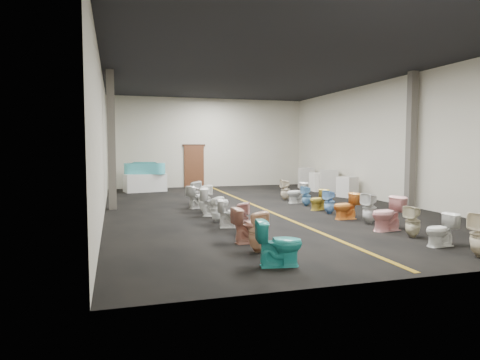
% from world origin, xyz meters
% --- Properties ---
extents(floor, '(16.00, 16.00, 0.00)m').
position_xyz_m(floor, '(0.00, 0.00, 0.00)').
color(floor, black).
rests_on(floor, ground).
extents(ceiling, '(16.00, 16.00, 0.00)m').
position_xyz_m(ceiling, '(0.00, 0.00, 4.50)').
color(ceiling, black).
rests_on(ceiling, ground).
extents(wall_back, '(10.00, 0.00, 10.00)m').
position_xyz_m(wall_back, '(0.00, 8.00, 2.25)').
color(wall_back, beige).
rests_on(wall_back, ground).
extents(wall_front, '(10.00, 0.00, 10.00)m').
position_xyz_m(wall_front, '(0.00, -8.00, 2.25)').
color(wall_front, beige).
rests_on(wall_front, ground).
extents(wall_left, '(0.00, 16.00, 16.00)m').
position_xyz_m(wall_left, '(-5.00, 0.00, 2.25)').
color(wall_left, beige).
rests_on(wall_left, ground).
extents(wall_right, '(0.00, 16.00, 16.00)m').
position_xyz_m(wall_right, '(5.00, 0.00, 2.25)').
color(wall_right, beige).
rests_on(wall_right, ground).
extents(aisle_stripe, '(0.12, 15.60, 0.01)m').
position_xyz_m(aisle_stripe, '(0.00, 0.00, 0.00)').
color(aisle_stripe, '#876413').
rests_on(aisle_stripe, floor).
extents(back_door, '(1.00, 0.10, 2.10)m').
position_xyz_m(back_door, '(-0.80, 7.94, 1.05)').
color(back_door, '#562D19').
rests_on(back_door, floor).
extents(door_frame, '(1.15, 0.08, 0.10)m').
position_xyz_m(door_frame, '(-0.80, 7.95, 2.12)').
color(door_frame, '#331C11').
rests_on(door_frame, back_door).
extents(column_left, '(0.25, 0.25, 4.50)m').
position_xyz_m(column_left, '(-4.75, 1.00, 2.25)').
color(column_left, '#59544C').
rests_on(column_left, floor).
extents(column_right, '(0.25, 0.25, 4.50)m').
position_xyz_m(column_right, '(4.75, -1.50, 2.25)').
color(column_right, '#59544C').
rests_on(column_right, floor).
extents(display_table, '(1.96, 1.26, 0.81)m').
position_xyz_m(display_table, '(-3.35, 6.41, 0.40)').
color(display_table, white).
rests_on(display_table, floor).
extents(bathtub, '(1.83, 0.94, 0.55)m').
position_xyz_m(bathtub, '(-3.35, 6.41, 1.07)').
color(bathtub, '#46BFCB').
rests_on(bathtub, display_table).
extents(appliance_crate_a, '(0.84, 0.84, 0.83)m').
position_xyz_m(appliance_crate_a, '(4.40, 1.87, 0.41)').
color(appliance_crate_a, silver).
rests_on(appliance_crate_a, floor).
extents(appliance_crate_b, '(0.98, 0.98, 1.03)m').
position_xyz_m(appliance_crate_b, '(4.40, 3.44, 0.51)').
color(appliance_crate_b, silver).
rests_on(appliance_crate_b, floor).
extents(appliance_crate_c, '(0.81, 0.81, 0.85)m').
position_xyz_m(appliance_crate_c, '(4.40, 4.33, 0.43)').
color(appliance_crate_c, white).
rests_on(appliance_crate_c, floor).
extents(appliance_crate_d, '(0.85, 0.85, 1.00)m').
position_xyz_m(appliance_crate_d, '(4.40, 5.76, 0.50)').
color(appliance_crate_d, beige).
rests_on(appliance_crate_d, floor).
extents(toilet_left_0, '(0.85, 0.57, 0.80)m').
position_xyz_m(toilet_left_0, '(-2.00, -6.78, 0.40)').
color(toilet_left_0, '#2BB0AE').
rests_on(toilet_left_0, floor).
extents(toilet_left_1, '(0.41, 0.40, 0.81)m').
position_xyz_m(toilet_left_1, '(-2.03, -5.75, 0.40)').
color(toilet_left_1, '#DFAE89').
rests_on(toilet_left_1, floor).
extents(toilet_left_2, '(0.77, 0.47, 0.76)m').
position_xyz_m(toilet_left_2, '(-1.94, -4.95, 0.38)').
color(toilet_left_2, tan).
rests_on(toilet_left_2, floor).
extents(toilet_left_3, '(0.46, 0.45, 0.76)m').
position_xyz_m(toilet_left_3, '(-1.84, -4.03, 0.38)').
color(toilet_left_3, '#D19593').
rests_on(toilet_left_3, floor).
extents(toilet_left_4, '(0.77, 0.54, 0.72)m').
position_xyz_m(toilet_left_4, '(-1.86, -3.14, 0.36)').
color(toilet_left_4, white).
rests_on(toilet_left_4, floor).
extents(toilet_left_5, '(0.40, 0.39, 0.69)m').
position_xyz_m(toilet_left_5, '(-2.03, -2.25, 0.35)').
color(toilet_left_5, white).
rests_on(toilet_left_5, floor).
extents(toilet_left_6, '(0.94, 0.75, 0.84)m').
position_xyz_m(toilet_left_6, '(-1.86, -1.31, 0.42)').
color(toilet_left_6, white).
rests_on(toilet_left_6, floor).
extents(toilet_left_7, '(0.46, 0.45, 0.86)m').
position_xyz_m(toilet_left_7, '(-1.98, -0.41, 0.43)').
color(toilet_left_7, white).
rests_on(toilet_left_7, floor).
extents(toilet_left_8, '(0.84, 0.67, 0.75)m').
position_xyz_m(toilet_left_8, '(-2.02, 0.48, 0.38)').
color(toilet_left_8, white).
rests_on(toilet_left_8, floor).
extents(toilet_left_9, '(0.44, 0.43, 0.84)m').
position_xyz_m(toilet_left_9, '(-1.97, 1.36, 0.42)').
color(toilet_left_9, silver).
rests_on(toilet_left_9, floor).
extents(toilet_right_1, '(0.69, 0.43, 0.68)m').
position_xyz_m(toilet_right_1, '(1.72, -6.36, 0.34)').
color(toilet_right_1, white).
rests_on(toilet_right_1, floor).
extents(toilet_right_2, '(0.42, 0.41, 0.73)m').
position_xyz_m(toilet_right_2, '(1.75, -5.46, 0.36)').
color(toilet_right_2, beige).
rests_on(toilet_right_2, floor).
extents(toilet_right_3, '(0.87, 0.57, 0.84)m').
position_xyz_m(toilet_right_3, '(1.66, -4.64, 0.42)').
color(toilet_right_3, '#F9ADAE').
rests_on(toilet_right_3, floor).
extents(toilet_right_4, '(0.47, 0.47, 0.83)m').
position_xyz_m(toilet_right_4, '(1.79, -3.69, 0.41)').
color(toilet_right_4, silver).
rests_on(toilet_right_4, floor).
extents(toilet_right_5, '(0.75, 0.46, 0.74)m').
position_xyz_m(toilet_right_5, '(1.56, -2.87, 0.37)').
color(toilet_right_5, orange).
rests_on(toilet_right_5, floor).
extents(toilet_right_6, '(0.42, 0.42, 0.73)m').
position_xyz_m(toilet_right_6, '(1.59, -1.86, 0.36)').
color(toilet_right_6, '#7FB4E7').
rests_on(toilet_right_6, floor).
extents(toilet_right_7, '(0.74, 0.58, 0.67)m').
position_xyz_m(toilet_right_7, '(1.63, -1.07, 0.33)').
color(toilet_right_7, gold).
rests_on(toilet_right_7, floor).
extents(toilet_right_8, '(0.33, 0.33, 0.69)m').
position_xyz_m(toilet_right_8, '(1.67, -0.05, 0.34)').
color(toilet_right_8, '#70ADDC').
rests_on(toilet_right_8, floor).
extents(toilet_right_9, '(0.77, 0.47, 0.76)m').
position_xyz_m(toilet_right_9, '(1.66, 0.74, 0.38)').
color(toilet_right_9, white).
rests_on(toilet_right_9, floor).
extents(toilet_right_10, '(0.38, 0.37, 0.80)m').
position_xyz_m(toilet_right_10, '(1.59, 1.63, 0.40)').
color(toilet_right_10, beige).
rests_on(toilet_right_10, floor).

